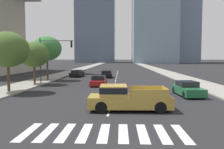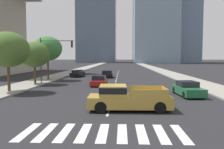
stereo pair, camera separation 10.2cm
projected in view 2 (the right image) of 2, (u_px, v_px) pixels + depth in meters
sidewalk_east at (190, 80)px, 34.96m from camera, size 4.00×260.00×0.15m
sidewalk_west at (44, 80)px, 35.91m from camera, size 4.00×260.00×0.15m
crosswalk_near at (103, 133)px, 10.84m from camera, size 7.65×2.81×0.01m
lane_divider_center at (117, 79)px, 38.74m from camera, size 0.14×50.00×0.01m
pickup_truck at (125, 98)px, 15.45m from camera, size 5.51×2.24×1.67m
sedan_red_0 at (99, 81)px, 28.99m from camera, size 1.87×4.29×1.27m
sedan_black_1 at (78, 74)px, 42.25m from camera, size 2.09×4.40×1.28m
sedan_black_2 at (107, 74)px, 40.83m from camera, size 2.25×4.61×1.23m
sedan_green_3 at (188, 89)px, 21.29m from camera, size 2.08×4.45×1.33m
traffic_signal_far at (53, 52)px, 30.92m from camera, size 4.77×0.28×5.99m
street_tree_nearest at (8, 50)px, 22.89m from camera, size 4.15×4.15×5.92m
street_tree_second at (35, 55)px, 29.86m from camera, size 3.86×3.86×5.40m
street_tree_third at (48, 49)px, 35.13m from camera, size 4.35×4.35×6.58m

